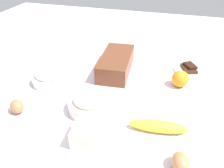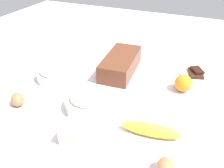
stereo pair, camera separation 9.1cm
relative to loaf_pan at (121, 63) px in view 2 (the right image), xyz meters
The scene contains 9 objects.
ground_plane 0.19m from the loaf_pan, behind, with size 2.40×2.40×0.02m, color silver.
loaf_pan is the anchor object (origin of this frame).
flour_bowl 0.30m from the loaf_pan, behind, with size 0.16×0.16×0.07m.
sugar_bowl 0.30m from the loaf_pan, 126.35° to the left, with size 0.15×0.15×0.07m.
banana 0.42m from the loaf_pan, 145.77° to the right, with size 0.19×0.04×0.04m, color yellow.
orange_fruit 0.29m from the loaf_pan, 100.01° to the right, with size 0.07×0.07×0.07m, color orange.
butter_block 0.45m from the loaf_pan, behind, with size 0.09×0.06×0.06m, color #F4EDB2.
egg_beside_bowl 0.47m from the loaf_pan, 145.93° to the left, with size 0.05×0.05×0.06m, color #A26D42.
chocolate_plate 0.34m from the loaf_pan, 74.80° to the right, with size 0.13×0.13×0.03m.
Camera 2 is at (-0.71, -0.30, 0.54)m, focal length 37.01 mm.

